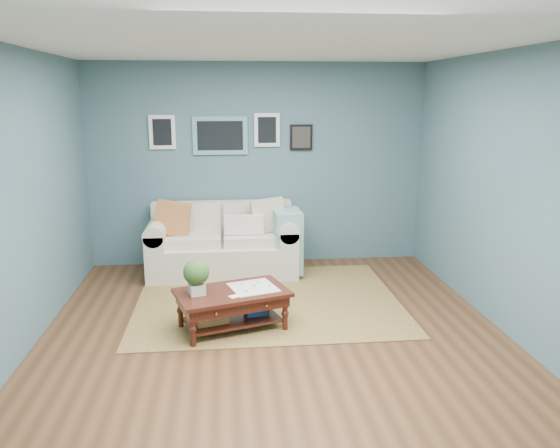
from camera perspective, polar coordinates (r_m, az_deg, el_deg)
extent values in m
plane|color=brown|center=(5.36, -0.56, -11.75)|extent=(5.00, 5.00, 0.00)
plane|color=white|center=(4.87, -0.63, 18.38)|extent=(5.00, 5.00, 0.00)
cube|color=#476372|center=(7.40, -2.36, 6.17)|extent=(4.50, 0.02, 2.70)
cube|color=#476372|center=(2.55, 4.56, -7.91)|extent=(4.50, 0.02, 2.70)
cube|color=#476372|center=(5.24, -25.90, 1.86)|extent=(0.02, 5.00, 2.70)
cube|color=#476372|center=(5.61, 22.99, 2.81)|extent=(0.02, 5.00, 2.70)
cube|color=#5E959E|center=(7.33, -6.27, 9.17)|extent=(0.72, 0.03, 0.50)
cube|color=black|center=(7.31, -6.27, 9.16)|extent=(0.60, 0.01, 0.38)
cube|color=white|center=(7.37, -12.20, 9.37)|extent=(0.34, 0.03, 0.44)
cube|color=white|center=(7.34, -1.37, 9.80)|extent=(0.34, 0.03, 0.44)
cube|color=black|center=(7.40, 2.23, 9.05)|extent=(0.30, 0.03, 0.34)
cube|color=brown|center=(6.23, -1.28, -8.00)|extent=(2.92, 2.34, 0.01)
cube|color=beige|center=(7.13, -5.98, -3.57)|extent=(1.41, 0.87, 0.42)
cube|color=beige|center=(7.34, -6.06, 0.53)|extent=(1.84, 0.22, 0.48)
cube|color=beige|center=(7.15, -12.61, -2.94)|extent=(0.24, 0.87, 0.61)
cube|color=beige|center=(7.14, 0.62, -2.63)|extent=(0.24, 0.87, 0.61)
cylinder|color=beige|center=(7.08, -12.73, -0.55)|extent=(0.26, 0.87, 0.26)
cylinder|color=beige|center=(7.06, 0.62, -0.24)|extent=(0.26, 0.87, 0.26)
cube|color=beige|center=(7.01, -9.11, -1.64)|extent=(0.71, 0.55, 0.13)
cube|color=beige|center=(7.00, -2.95, -1.50)|extent=(0.71, 0.55, 0.13)
cube|color=beige|center=(7.22, -9.07, 0.78)|extent=(0.71, 0.12, 0.36)
cube|color=beige|center=(7.22, -3.09, 0.92)|extent=(0.71, 0.12, 0.36)
cube|color=#CE7439|center=(6.97, -11.14, 0.58)|extent=(0.48, 0.17, 0.47)
cube|color=beige|center=(7.03, -1.24, 0.93)|extent=(0.47, 0.18, 0.46)
cube|color=beige|center=(6.92, -3.78, -0.06)|extent=(0.50, 0.12, 0.24)
cube|color=#83C1BB|center=(6.99, 0.73, -1.73)|extent=(0.34, 0.54, 0.79)
cube|color=black|center=(5.41, -5.04, -7.15)|extent=(1.21, 0.92, 0.04)
cube|color=black|center=(5.43, -5.02, -7.85)|extent=(1.12, 0.83, 0.11)
cube|color=black|center=(5.51, -4.98, -9.91)|extent=(1.01, 0.72, 0.02)
sphere|color=gold|center=(5.11, -6.68, -9.30)|extent=(0.03, 0.03, 0.03)
sphere|color=gold|center=(5.26, -1.41, -8.53)|extent=(0.03, 0.03, 0.03)
cylinder|color=black|center=(5.15, -9.11, -10.76)|extent=(0.05, 0.05, 0.37)
cylinder|color=black|center=(5.43, 0.54, -9.30)|extent=(0.05, 0.05, 0.37)
cylinder|color=black|center=(5.58, -10.36, -8.86)|extent=(0.05, 0.05, 0.37)
cylinder|color=black|center=(5.84, -1.39, -7.63)|extent=(0.05, 0.05, 0.37)
cube|color=silver|center=(5.34, -8.68, -6.73)|extent=(0.18, 0.18, 0.11)
sphere|color=#2A551D|center=(5.28, -8.75, -5.00)|extent=(0.25, 0.25, 0.25)
cube|color=silver|center=(5.47, -2.81, -6.63)|extent=(0.54, 0.54, 0.01)
cube|color=#B88146|center=(5.42, -7.26, -9.26)|extent=(0.35, 0.30, 0.18)
cube|color=#254691|center=(5.58, -2.59, -8.89)|extent=(0.25, 0.22, 0.10)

